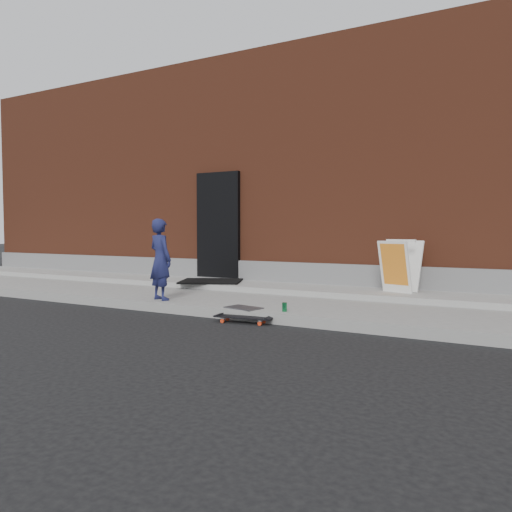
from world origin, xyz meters
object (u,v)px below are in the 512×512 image
Objects in this scene: skateboard at (243,318)px; soda_can at (285,307)px; child at (160,259)px; pizza_sign at (400,266)px.

skateboard is 6.56× the size of soda_can.
pizza_sign is (3.37, 2.12, -0.12)m from child.
pizza_sign is (1.55, 2.54, 0.62)m from skateboard.
child is 10.56× the size of soda_can.
soda_can is at bearing -164.41° from child.
pizza_sign reaches higher than soda_can.
pizza_sign is at bearing 63.72° from soda_can.
skateboard is at bearing -143.57° from soda_can.
skateboard is 3.04m from pizza_sign.
child is 3.98m from pizza_sign.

